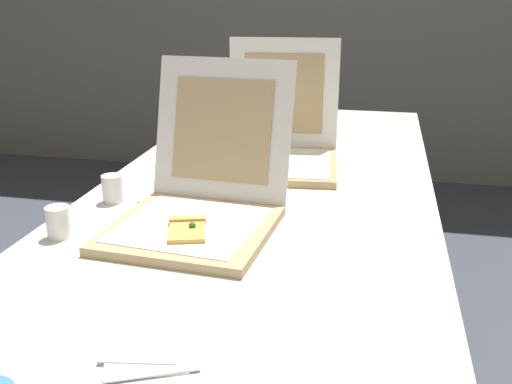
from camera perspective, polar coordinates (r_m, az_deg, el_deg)
name	(u,v)px	position (r m, az deg, el deg)	size (l,w,h in m)	color
table	(262,205)	(1.65, 0.59, -1.29)	(0.94, 2.33, 0.72)	silver
pizza_box_front	(199,205)	(1.39, -5.62, -1.27)	(0.39, 0.49, 0.37)	tan
pizza_box_middle	(280,148)	(1.86, 2.31, 4.33)	(0.39, 0.41, 0.38)	tan
cup_white_near_left	(58,222)	(1.40, -18.74, -2.80)	(0.05, 0.05, 0.07)	white
cup_white_near_center	(112,189)	(1.59, -13.85, 0.32)	(0.05, 0.05, 0.07)	white
cup_white_far	(213,139)	(2.04, -4.25, 5.14)	(0.05, 0.05, 0.07)	white
napkin_pile	(148,347)	(0.97, -10.50, -14.67)	(0.19, 0.19, 0.01)	white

